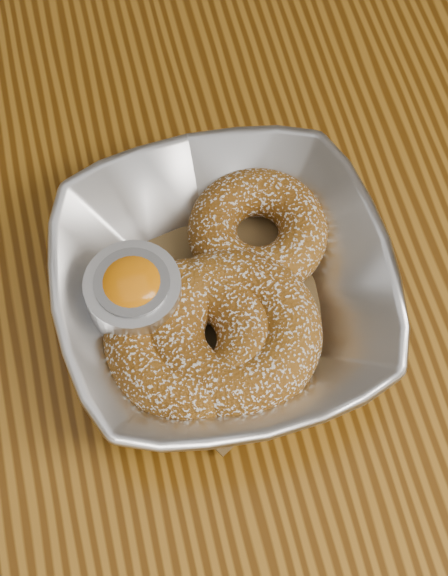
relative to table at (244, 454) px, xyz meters
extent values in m
plane|color=#565659|center=(0.00, 0.00, -0.65)|extent=(4.00, 4.00, 0.00)
cube|color=brown|center=(0.00, 0.00, 0.08)|extent=(1.20, 0.80, 0.04)
imported|color=#B9BCC1|center=(0.00, 0.07, 0.12)|extent=(0.21, 0.21, 0.05)
cube|color=brown|center=(0.00, 0.07, 0.11)|extent=(0.20, 0.20, 0.00)
torus|color=brown|center=(0.03, 0.11, 0.13)|extent=(0.11, 0.11, 0.03)
torus|color=brown|center=(0.00, 0.04, 0.13)|extent=(0.15, 0.15, 0.04)
torus|color=brown|center=(-0.03, 0.04, 0.13)|extent=(0.12, 0.12, 0.04)
cylinder|color=#B9BCC1|center=(-0.05, 0.08, 0.13)|extent=(0.06, 0.06, 0.05)
cylinder|color=gray|center=(-0.05, 0.08, 0.14)|extent=(0.05, 0.05, 0.05)
ellipsoid|color=orange|center=(-0.05, 0.08, 0.15)|extent=(0.04, 0.04, 0.03)
camera|label=1|loc=(-0.05, -0.16, 0.63)|focal=55.00mm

